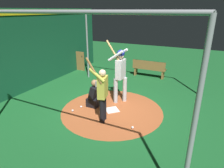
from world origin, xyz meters
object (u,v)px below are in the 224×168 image
home_plate (112,110)px  baseball_1 (73,111)px  catcher (95,96)px  baseball_2 (81,107)px  bench (149,68)px  baseball_0 (133,127)px  batter (120,71)px  bat_rack (79,61)px  visitor (102,92)px

home_plate → baseball_1: (-1.13, -0.68, 0.03)m
catcher → baseball_2: bearing=-136.7°
baseball_2 → bench: bearing=75.5°
baseball_0 → baseball_1: size_ratio=1.00×
catcher → baseball_1: catcher is taller
batter → home_plate: bearing=-86.8°
bat_rack → baseball_2: bearing=-54.1°
batter → baseball_1: batter is taller
batter → baseball_2: (-0.99, -1.05, -1.15)m
home_plate → bat_rack: bat_rack is taller
home_plate → bat_rack: (-3.77, 3.46, 0.48)m
bat_rack → baseball_0: bearing=-41.2°
baseball_1 → catcher: bearing=56.7°
batter → baseball_0: 2.14m
home_plate → baseball_1: size_ratio=5.68×
visitor → bat_rack: size_ratio=1.91×
home_plate → bat_rack: 5.13m
home_plate → baseball_0: size_ratio=5.68×
batter → baseball_1: 2.12m
catcher → baseball_2: catcher is taller
home_plate → batter: batter is taller
batter → catcher: (-0.64, -0.72, -0.80)m
baseball_1 → bench: bearing=75.4°
bench → baseball_0: bearing=-78.8°
baseball_2 → visitor: bearing=-20.4°
batter → bench: size_ratio=1.37×
batter → bench: (0.12, 3.26, -0.75)m
baseball_1 → baseball_2: (0.10, 0.36, 0.00)m
catcher → baseball_2: size_ratio=13.35×
visitor → baseball_2: 1.47m
catcher → baseball_2: (-0.36, -0.33, -0.35)m
bat_rack → baseball_0: size_ratio=14.20×
catcher → visitor: bearing=-45.4°
bat_rack → bench: 3.89m
batter → baseball_1: (-1.09, -1.41, -1.15)m
baseball_1 → baseball_2: 0.37m
home_plate → bench: bearing=88.8°
batter → bat_rack: 4.67m
batter → baseball_0: bearing=-54.0°
bench → baseball_1: bench is taller
baseball_2 → baseball_1: bearing=-105.4°
baseball_0 → baseball_1: same height
bat_rack → baseball_0: bat_rack is taller
bat_rack → batter: bearing=-36.2°
home_plate → baseball_2: 1.08m
catcher → home_plate: bearing=-1.0°
catcher → bench: 4.05m
bench → catcher: bearing=-100.9°
batter → baseball_2: 1.85m
visitor → baseball_1: 1.49m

